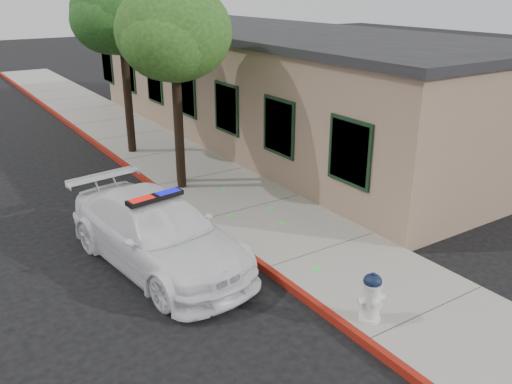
% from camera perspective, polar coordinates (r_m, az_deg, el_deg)
% --- Properties ---
extents(ground, '(120.00, 120.00, 0.00)m').
position_cam_1_polar(ground, '(11.60, 1.02, -8.74)').
color(ground, black).
rests_on(ground, ground).
extents(sidewalk, '(3.20, 60.00, 0.15)m').
position_cam_1_polar(sidewalk, '(14.60, -0.41, -1.85)').
color(sidewalk, gray).
rests_on(sidewalk, ground).
extents(red_curb, '(0.14, 60.00, 0.16)m').
position_cam_1_polar(red_curb, '(13.90, -5.75, -3.18)').
color(red_curb, '#9F2311').
rests_on(red_curb, ground).
extents(clapboard_building, '(7.30, 20.89, 4.24)m').
position_cam_1_polar(clapboard_building, '(21.59, 2.34, 11.38)').
color(clapboard_building, '#937660').
rests_on(clapboard_building, ground).
extents(police_car, '(2.84, 5.51, 1.65)m').
position_cam_1_polar(police_car, '(11.84, -10.43, -4.28)').
color(police_car, white).
rests_on(police_car, ground).
extents(fire_hydrant, '(0.54, 0.47, 0.94)m').
position_cam_1_polar(fire_hydrant, '(9.88, 12.19, -10.85)').
color(fire_hydrant, white).
rests_on(fire_hydrant, sidewalk).
extents(street_tree_near, '(3.24, 3.18, 5.82)m').
position_cam_1_polar(street_tree_near, '(15.25, -8.66, 16.06)').
color(street_tree_near, black).
rests_on(street_tree_near, sidewalk).
extents(street_tree_mid, '(3.07, 2.94, 5.60)m').
position_cam_1_polar(street_tree_mid, '(15.79, -8.81, 15.79)').
color(street_tree_mid, black).
rests_on(street_tree_mid, sidewalk).
extents(street_tree_far, '(3.57, 3.27, 6.19)m').
position_cam_1_polar(street_tree_far, '(19.24, -14.07, 17.63)').
color(street_tree_far, black).
rests_on(street_tree_far, sidewalk).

